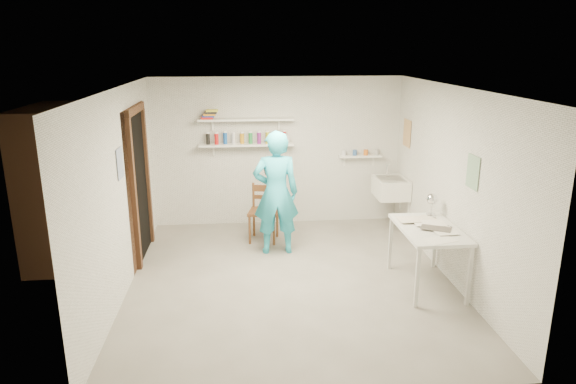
{
  "coord_description": "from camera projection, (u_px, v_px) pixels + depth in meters",
  "views": [
    {
      "loc": [
        -0.58,
        -5.9,
        2.86
      ],
      "look_at": [
        0.0,
        0.4,
        1.05
      ],
      "focal_mm": 32.0,
      "sensor_mm": 36.0,
      "label": 1
    }
  ],
  "objects": [
    {
      "name": "poster_left",
      "position": [
        120.0,
        163.0,
        5.94
      ],
      "size": [
        0.01,
        0.28,
        0.36
      ],
      "primitive_type": "cube",
      "color": "#334C7F",
      "rests_on": "wall_left"
    },
    {
      "name": "spray_cans",
      "position": [
        246.0,
        138.0,
        8.09
      ],
      "size": [
        1.32,
        0.06,
        0.17
      ],
      "color": "black",
      "rests_on": "shelf_lower"
    },
    {
      "name": "wall_front",
      "position": [
        319.0,
        267.0,
        4.0
      ],
      "size": [
        4.0,
        0.02,
        2.4
      ],
      "primitive_type": "cube",
      "color": "silver",
      "rests_on": "ground"
    },
    {
      "name": "man",
      "position": [
        276.0,
        193.0,
        7.15
      ],
      "size": [
        0.65,
        0.44,
        1.76
      ],
      "primitive_type": "imported",
      "rotation": [
        0.0,
        0.0,
        3.16
      ],
      "color": "#2AB5D3",
      "rests_on": "ground"
    },
    {
      "name": "corridor_box",
      "position": [
        86.0,
        184.0,
        6.97
      ],
      "size": [
        1.4,
        1.5,
        2.1
      ],
      "primitive_type": "cube",
      "color": "brown",
      "rests_on": "ground"
    },
    {
      "name": "wall_left",
      "position": [
        120.0,
        193.0,
        5.98
      ],
      "size": [
        0.02,
        4.5,
        2.4
      ],
      "primitive_type": "cube",
      "color": "silver",
      "rests_on": "ground"
    },
    {
      "name": "floor",
      "position": [
        291.0,
        281.0,
        6.49
      ],
      "size": [
        4.0,
        4.5,
        0.02
      ],
      "primitive_type": "cube",
      "color": "slate",
      "rests_on": "ground"
    },
    {
      "name": "work_table",
      "position": [
        427.0,
        257.0,
        6.25
      ],
      "size": [
        0.68,
        1.14,
        0.76
      ],
      "primitive_type": "cube",
      "color": "silver",
      "rests_on": "ground"
    },
    {
      "name": "belfast_sink",
      "position": [
        391.0,
        188.0,
        8.08
      ],
      "size": [
        0.48,
        0.6,
        0.3
      ],
      "primitive_type": "cube",
      "color": "white",
      "rests_on": "wall_right"
    },
    {
      "name": "ledge_shelf",
      "position": [
        360.0,
        156.0,
        8.38
      ],
      "size": [
        0.7,
        0.14,
        0.03
      ],
      "primitive_type": "cube",
      "color": "white",
      "rests_on": "wall_back"
    },
    {
      "name": "wall_back",
      "position": [
        277.0,
        152.0,
        8.32
      ],
      "size": [
        4.0,
        0.02,
        2.4
      ],
      "primitive_type": "cube",
      "color": "silver",
      "rests_on": "ground"
    },
    {
      "name": "door_lintel",
      "position": [
        135.0,
        109.0,
        6.76
      ],
      "size": [
        0.06,
        1.05,
        0.1
      ],
      "primitive_type": "cube",
      "color": "brown",
      "rests_on": "wall_left"
    },
    {
      "name": "book_stack",
      "position": [
        210.0,
        114.0,
        7.93
      ],
      "size": [
        0.26,
        0.14,
        0.14
      ],
      "color": "red",
      "rests_on": "shelf_upper"
    },
    {
      "name": "wooden_chair",
      "position": [
        264.0,
        212.0,
        7.7
      ],
      "size": [
        0.5,
        0.49,
        0.91
      ],
      "primitive_type": "cube",
      "rotation": [
        0.0,
        0.0,
        -0.21
      ],
      "color": "brown",
      "rests_on": "ground"
    },
    {
      "name": "wall_clock",
      "position": [
        275.0,
        169.0,
        7.28
      ],
      "size": [
        0.32,
        0.04,
        0.32
      ],
      "primitive_type": "cylinder",
      "rotation": [
        1.57,
        0.0,
        0.02
      ],
      "color": "beige",
      "rests_on": "man"
    },
    {
      "name": "wall_right",
      "position": [
        453.0,
        185.0,
        6.34
      ],
      "size": [
        0.02,
        4.5,
        2.4
      ],
      "primitive_type": "cube",
      "color": "silver",
      "rests_on": "ground"
    },
    {
      "name": "poster_right_b",
      "position": [
        473.0,
        172.0,
        5.73
      ],
      "size": [
        0.01,
        0.3,
        0.38
      ],
      "primitive_type": "cube",
      "color": "#3F724C",
      "rests_on": "wall_right"
    },
    {
      "name": "door_jamb_far",
      "position": [
        147.0,
        177.0,
        7.53
      ],
      "size": [
        0.06,
        0.1,
        2.0
      ],
      "primitive_type": "cube",
      "color": "brown",
      "rests_on": "ground"
    },
    {
      "name": "door_jamb_near",
      "position": [
        134.0,
        196.0,
        6.57
      ],
      "size": [
        0.06,
        0.1,
        2.0
      ],
      "primitive_type": "cube",
      "color": "brown",
      "rests_on": "ground"
    },
    {
      "name": "doorway_recess",
      "position": [
        140.0,
        186.0,
        7.05
      ],
      "size": [
        0.02,
        0.9,
        2.0
      ],
      "primitive_type": "cube",
      "color": "black",
      "rests_on": "wall_left"
    },
    {
      "name": "shelf_lower",
      "position": [
        247.0,
        145.0,
        8.11
      ],
      "size": [
        1.5,
        0.22,
        0.03
      ],
      "primitive_type": "cube",
      "color": "white",
      "rests_on": "wall_back"
    },
    {
      "name": "shelf_upper",
      "position": [
        246.0,
        119.0,
        8.0
      ],
      "size": [
        1.5,
        0.22,
        0.03
      ],
      "primitive_type": "cube",
      "color": "white",
      "rests_on": "wall_back"
    },
    {
      "name": "papers",
      "position": [
        429.0,
        226.0,
        6.14
      ],
      "size": [
        0.3,
        0.22,
        0.03
      ],
      "color": "silver",
      "rests_on": "work_table"
    },
    {
      "name": "desk_lamp",
      "position": [
        432.0,
        199.0,
        6.54
      ],
      "size": [
        0.14,
        0.14,
        0.14
      ],
      "primitive_type": "sphere",
      "color": "silver",
      "rests_on": "work_table"
    },
    {
      "name": "ledge_pots",
      "position": [
        360.0,
        153.0,
        8.36
      ],
      "size": [
        0.48,
        0.07,
        0.09
      ],
      "color": "silver",
      "rests_on": "ledge_shelf"
    },
    {
      "name": "poster_right_a",
      "position": [
        407.0,
        133.0,
        7.96
      ],
      "size": [
        0.01,
        0.34,
        0.42
      ],
      "primitive_type": "cube",
      "color": "#995933",
      "rests_on": "wall_right"
    },
    {
      "name": "ceiling",
      "position": [
        291.0,
        87.0,
        5.83
      ],
      "size": [
        4.0,
        4.5,
        0.02
      ],
      "primitive_type": "cube",
      "color": "silver",
      "rests_on": "wall_back"
    }
  ]
}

